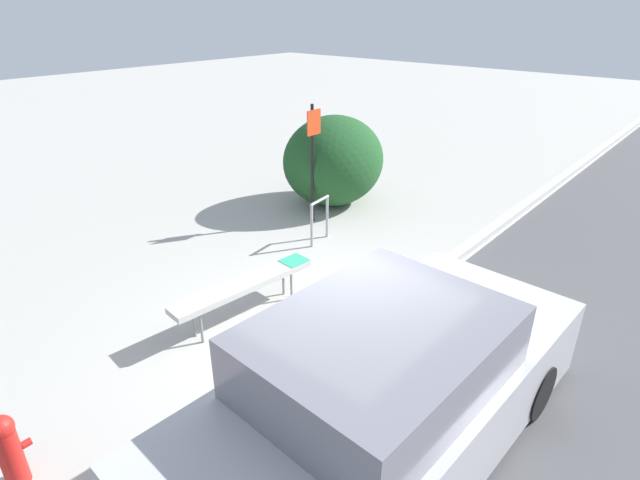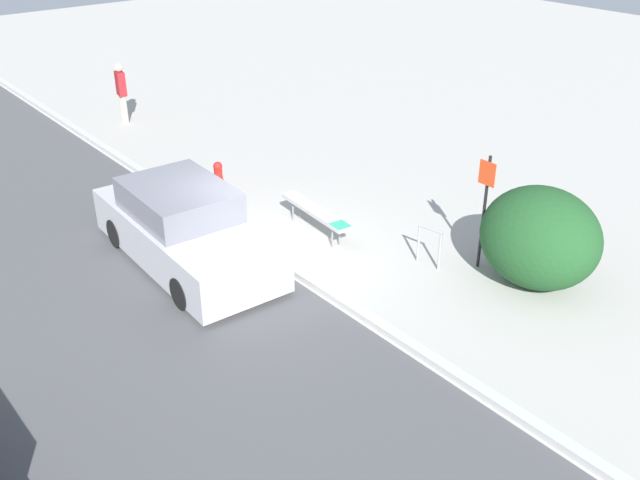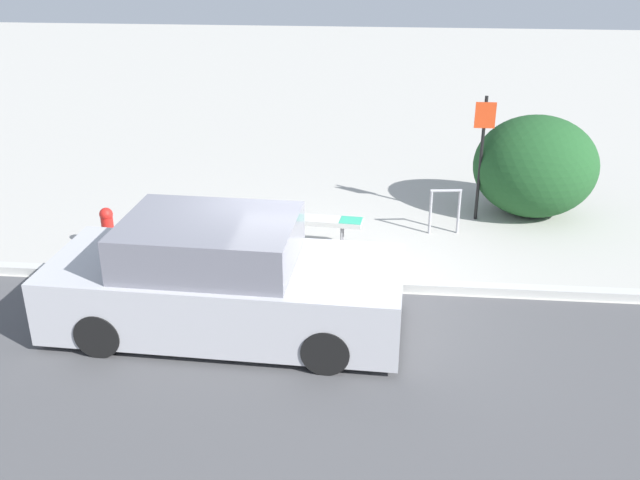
# 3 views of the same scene
# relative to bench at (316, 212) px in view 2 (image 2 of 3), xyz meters

# --- Properties ---
(ground_plane) EXTENTS (60.00, 60.00, 0.00)m
(ground_plane) POSITION_rel_bench_xyz_m (0.39, -1.40, -0.49)
(ground_plane) COLOR #ADAAA3
(road_strip) EXTENTS (60.00, 10.00, 0.01)m
(road_strip) POSITION_rel_bench_xyz_m (0.39, -6.55, -0.49)
(road_strip) COLOR #4C4C4F
(road_strip) RESTS_ON ground_plane
(curb) EXTENTS (60.00, 0.20, 0.13)m
(curb) POSITION_rel_bench_xyz_m (0.39, -1.40, -0.43)
(curb) COLOR #B7B7B2
(curb) RESTS_ON ground_plane
(bench) EXTENTS (2.18, 0.52, 0.56)m
(bench) POSITION_rel_bench_xyz_m (0.00, 0.00, 0.00)
(bench) COLOR gray
(bench) RESTS_ON ground_plane
(bike_rack) EXTENTS (0.55, 0.12, 0.83)m
(bike_rack) POSITION_rel_bench_xyz_m (2.48, 0.82, 0.01)
(bike_rack) COLOR #99999E
(bike_rack) RESTS_ON ground_plane
(sign_post) EXTENTS (0.36, 0.08, 2.30)m
(sign_post) POSITION_rel_bench_xyz_m (3.12, 1.55, 0.89)
(sign_post) COLOR black
(sign_post) RESTS_ON ground_plane
(fire_hydrant) EXTENTS (0.36, 0.22, 0.77)m
(fire_hydrant) POSITION_rel_bench_xyz_m (-3.14, -0.45, -0.09)
(fire_hydrant) COLOR red
(fire_hydrant) RESTS_ON ground_plane
(shrub_hedge) EXTENTS (2.26, 2.01, 1.88)m
(shrub_hedge) POSITION_rel_bench_xyz_m (4.17, 1.90, 0.45)
(shrub_hedge) COLOR #1E4C23
(shrub_hedge) RESTS_ON ground_plane
(pedestrian) EXTENTS (0.44, 0.29, 1.79)m
(pedestrian) POSITION_rel_bench_xyz_m (-9.40, 0.11, 0.46)
(pedestrian) COLOR #B7AD99
(pedestrian) RESTS_ON ground_plane
(parked_car_near) EXTENTS (4.72, 2.05, 1.57)m
(parked_car_near) POSITION_rel_bench_xyz_m (-0.67, -2.73, 0.20)
(parked_car_near) COLOR black
(parked_car_near) RESTS_ON ground_plane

